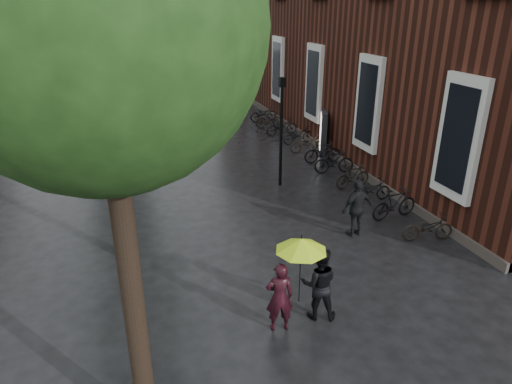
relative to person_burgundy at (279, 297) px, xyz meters
name	(u,v)px	position (x,y,z in m)	size (l,w,h in m)	color
brick_building	(370,13)	(11.50, 16.67, 5.17)	(10.20, 33.20, 12.00)	#38160F
street_trees	(99,9)	(-2.96, 13.12, 5.52)	(4.33, 34.03, 8.91)	black
person_burgundy	(279,297)	(0.00, 0.00, 0.00)	(0.60, 0.39, 1.65)	black
person_black	(319,284)	(0.99, 0.14, 0.04)	(0.84, 0.66, 1.73)	black
lime_umbrella	(301,245)	(0.48, 0.07, 1.15)	(1.11, 1.11, 1.64)	black
pedestrian_walking	(357,208)	(3.73, 3.36, 0.08)	(1.06, 0.44, 1.81)	black
parked_bicycles	(316,150)	(5.61, 10.35, -0.36)	(2.11, 16.27, 1.04)	black
ad_lightbox	(323,132)	(6.34, 11.17, 0.17)	(0.30, 1.31, 1.97)	black
lamp_post	(281,122)	(2.99, 7.92, 1.68)	(0.21, 0.21, 4.13)	black
cycle_sign	(124,111)	(-2.40, 15.17, 0.90)	(0.14, 0.47, 2.60)	#262628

